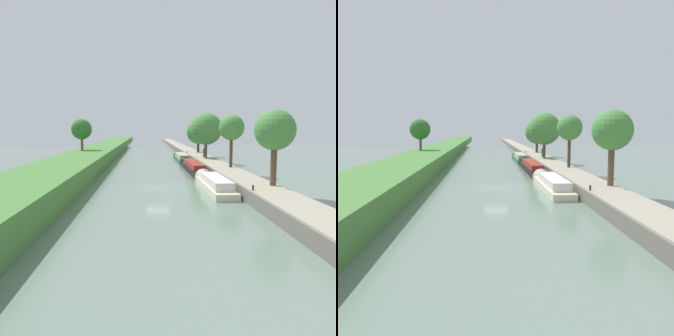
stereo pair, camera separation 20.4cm
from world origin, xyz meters
TOP-DOWN VIEW (x-y plane):
  - ground_plane at (0.00, 0.00)m, footprint 160.00×160.00m
  - left_grassy_bank at (-11.14, 0.00)m, footprint 7.31×260.00m
  - right_towpath at (9.29, 0.00)m, footprint 3.62×260.00m
  - stone_quay at (7.36, 0.00)m, footprint 0.25×260.00m
  - narrowboat_cream at (5.81, -0.95)m, footprint 2.19×12.72m
  - narrowboat_black at (5.81, 14.19)m, footprint 2.04×16.80m
  - narrowboat_green at (5.84, 30.13)m, footprint 2.13×13.83m
  - tree_rightbank_near at (10.40, -5.68)m, footprint 3.71×3.71m
  - tree_rightbank_midnear at (10.22, 8.69)m, footprint 3.41×3.41m
  - tree_rightbank_midfar at (9.55, 23.62)m, footprint 5.72×5.72m
  - tree_rightbank_far at (10.52, 38.08)m, footprint 5.26×5.26m
  - tree_leftbank_downstream at (-13.11, 27.82)m, footprint 3.81×3.81m
  - person_walking at (9.54, 25.40)m, footprint 0.34×0.34m
  - mooring_bollard_near at (7.79, -7.94)m, footprint 0.16×0.16m
  - mooring_bollard_far at (7.79, 36.01)m, footprint 0.16×0.16m

SIDE VIEW (x-z plane):
  - ground_plane at x=0.00m, z-range 0.00..0.00m
  - right_towpath at x=9.29m, z-range 0.00..1.09m
  - narrowboat_green at x=5.84m, z-range -0.51..1.64m
  - stone_quay at x=7.36m, z-range 0.00..1.14m
  - narrowboat_cream at x=5.81m, z-range -0.51..1.65m
  - narrowboat_black at x=5.81m, z-range -0.44..1.67m
  - left_grassy_bank at x=-11.14m, z-range 0.00..2.29m
  - mooring_bollard_near at x=7.79m, z-range 1.09..1.54m
  - mooring_bollard_far at x=7.79m, z-range 1.09..1.54m
  - person_walking at x=9.54m, z-range 1.13..2.79m
  - tree_rightbank_far at x=10.52m, z-range 1.97..9.02m
  - tree_rightbank_near at x=10.40m, z-range 2.63..9.58m
  - tree_leftbank_downstream at x=-13.11m, z-range 3.24..9.01m
  - tree_rightbank_midfar at x=9.55m, z-range 2.22..10.24m
  - tree_rightbank_midnear at x=10.22m, z-range 2.85..9.90m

